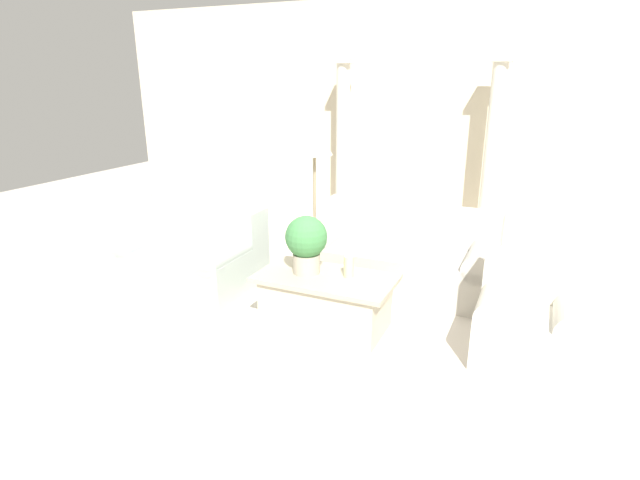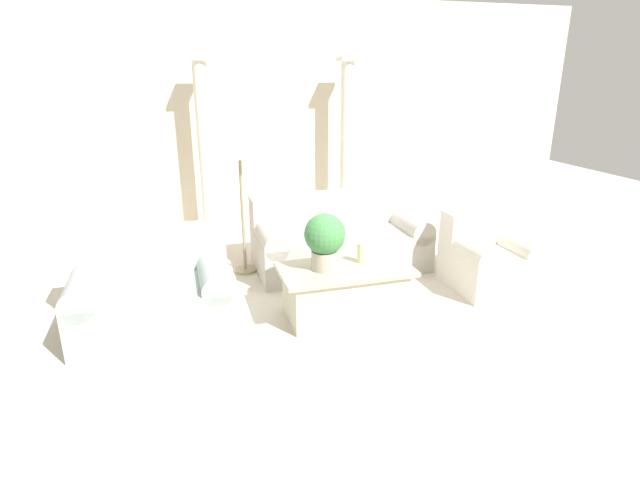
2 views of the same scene
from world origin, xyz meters
name	(u,v)px [view 1 (image 1 of 2)]	position (x,y,z in m)	size (l,w,h in m)	color
ground_plane	(341,307)	(0.00, 0.00, 0.00)	(16.00, 16.00, 0.00)	beige
wall_back	(421,119)	(0.00, 2.92, 1.60)	(10.00, 0.06, 3.20)	beige
sofa_long	(402,254)	(0.37, 0.85, 0.34)	(1.96, 1.00, 0.82)	#B7B2A8
loveseat	(195,253)	(-1.69, -0.06, 0.34)	(1.36, 1.00, 0.82)	#AAB8B2
coffee_table	(325,301)	(0.02, -0.42, 0.25)	(1.22, 0.65, 0.49)	beige
potted_plant	(306,241)	(-0.17, -0.40, 0.79)	(0.37, 0.37, 0.52)	#B2A893
pillar_candle	(349,267)	(0.21, -0.34, 0.59)	(0.09, 0.09, 0.19)	beige
floor_lamp	(314,151)	(-0.72, 0.95, 1.37)	(0.41, 0.41, 1.60)	gray
column_left	(342,146)	(-0.99, 2.47, 1.23)	(0.26, 0.26, 2.40)	silver
column_right	(491,155)	(1.03, 2.47, 1.23)	(0.26, 0.26, 2.40)	silver
armchair	(532,317)	(1.72, -0.18, 0.34)	(0.83, 0.78, 0.79)	beige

